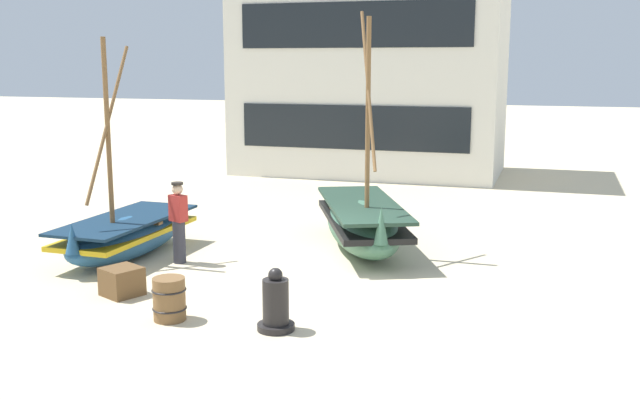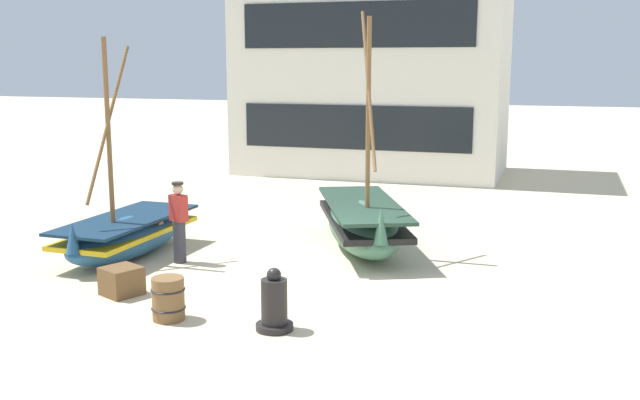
{
  "view_description": "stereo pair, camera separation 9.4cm",
  "coord_description": "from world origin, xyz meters",
  "px_view_note": "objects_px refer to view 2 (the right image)",
  "views": [
    {
      "loc": [
        4.39,
        -12.71,
        4.1
      ],
      "look_at": [
        0.0,
        1.0,
        1.4
      ],
      "focal_mm": 41.65,
      "sensor_mm": 36.0,
      "label": 1
    },
    {
      "loc": [
        4.48,
        -12.68,
        4.1
      ],
      "look_at": [
        0.0,
        1.0,
        1.4
      ],
      "focal_mm": 41.65,
      "sensor_mm": 36.0,
      "label": 2
    }
  ],
  "objects_px": {
    "fishing_boat_near_left": "(363,223)",
    "fishing_boat_centre_large": "(126,234)",
    "cargo_crate": "(122,281)",
    "wooden_barrel": "(168,299)",
    "capstan_winch": "(274,305)",
    "fisherman_by_hull": "(179,223)",
    "harbor_building_main": "(373,76)"
  },
  "relations": [
    {
      "from": "fisherman_by_hull",
      "to": "harbor_building_main",
      "type": "xyz_separation_m",
      "value": [
        0.62,
        13.75,
        2.74
      ]
    },
    {
      "from": "fishing_boat_near_left",
      "to": "cargo_crate",
      "type": "relative_size",
      "value": 8.48
    },
    {
      "from": "capstan_winch",
      "to": "cargo_crate",
      "type": "relative_size",
      "value": 1.64
    },
    {
      "from": "fisherman_by_hull",
      "to": "capstan_winch",
      "type": "bearing_deg",
      "value": -42.63
    },
    {
      "from": "capstan_winch",
      "to": "wooden_barrel",
      "type": "xyz_separation_m",
      "value": [
        -1.79,
        -0.1,
        -0.05
      ]
    },
    {
      "from": "fishing_boat_near_left",
      "to": "cargo_crate",
      "type": "xyz_separation_m",
      "value": [
        -3.23,
        -4.5,
        -0.34
      ]
    },
    {
      "from": "wooden_barrel",
      "to": "cargo_crate",
      "type": "relative_size",
      "value": 1.15
    },
    {
      "from": "fishing_boat_centre_large",
      "to": "capstan_winch",
      "type": "bearing_deg",
      "value": -34.04
    },
    {
      "from": "fishing_boat_near_left",
      "to": "fishing_boat_centre_large",
      "type": "relative_size",
      "value": 1.13
    },
    {
      "from": "cargo_crate",
      "to": "capstan_winch",
      "type": "bearing_deg",
      "value": -13.68
    },
    {
      "from": "capstan_winch",
      "to": "wooden_barrel",
      "type": "distance_m",
      "value": 1.79
    },
    {
      "from": "harbor_building_main",
      "to": "wooden_barrel",
      "type": "bearing_deg",
      "value": -86.98
    },
    {
      "from": "fishing_boat_centre_large",
      "to": "wooden_barrel",
      "type": "distance_m",
      "value": 4.28
    },
    {
      "from": "capstan_winch",
      "to": "fishing_boat_centre_large",
      "type": "bearing_deg",
      "value": 145.96
    },
    {
      "from": "cargo_crate",
      "to": "fisherman_by_hull",
      "type": "bearing_deg",
      "value": 91.76
    },
    {
      "from": "fisherman_by_hull",
      "to": "wooden_barrel",
      "type": "distance_m",
      "value": 3.51
    },
    {
      "from": "fishing_boat_centre_large",
      "to": "cargo_crate",
      "type": "bearing_deg",
      "value": -59.31
    },
    {
      "from": "fishing_boat_near_left",
      "to": "wooden_barrel",
      "type": "distance_m",
      "value": 5.69
    },
    {
      "from": "wooden_barrel",
      "to": "cargo_crate",
      "type": "xyz_separation_m",
      "value": [
        -1.44,
        0.88,
        -0.1
      ]
    },
    {
      "from": "fisherman_by_hull",
      "to": "cargo_crate",
      "type": "bearing_deg",
      "value": -88.24
    },
    {
      "from": "fisherman_by_hull",
      "to": "fishing_boat_centre_large",
      "type": "bearing_deg",
      "value": 176.53
    },
    {
      "from": "harbor_building_main",
      "to": "fishing_boat_near_left",
      "type": "bearing_deg",
      "value": -76.86
    },
    {
      "from": "fishing_boat_near_left",
      "to": "harbor_building_main",
      "type": "height_order",
      "value": "harbor_building_main"
    },
    {
      "from": "fisherman_by_hull",
      "to": "cargo_crate",
      "type": "relative_size",
      "value": 2.77
    },
    {
      "from": "capstan_winch",
      "to": "wooden_barrel",
      "type": "relative_size",
      "value": 1.42
    },
    {
      "from": "fisherman_by_hull",
      "to": "harbor_building_main",
      "type": "bearing_deg",
      "value": 87.43
    },
    {
      "from": "capstan_winch",
      "to": "fisherman_by_hull",
      "type": "bearing_deg",
      "value": 137.37
    },
    {
      "from": "cargo_crate",
      "to": "fishing_boat_centre_large",
      "type": "bearing_deg",
      "value": 120.69
    },
    {
      "from": "fisherman_by_hull",
      "to": "wooden_barrel",
      "type": "xyz_separation_m",
      "value": [
        1.51,
        -3.14,
        -0.48
      ]
    },
    {
      "from": "wooden_barrel",
      "to": "harbor_building_main",
      "type": "relative_size",
      "value": 0.07
    },
    {
      "from": "fishing_boat_near_left",
      "to": "wooden_barrel",
      "type": "bearing_deg",
      "value": -108.41
    },
    {
      "from": "fishing_boat_centre_large",
      "to": "fisherman_by_hull",
      "type": "xyz_separation_m",
      "value": [
        1.31,
        -0.08,
        0.35
      ]
    }
  ]
}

